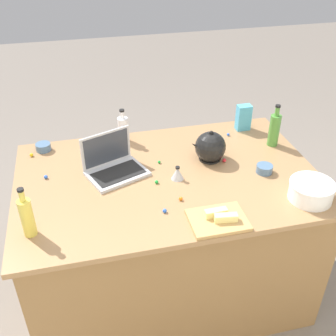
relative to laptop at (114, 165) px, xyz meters
The scene contains 24 objects.
ground_plane 0.99m from the laptop, 159.96° to the left, with size 12.00×12.00×0.00m, color slate.
island_counter 0.58m from the laptop, 159.96° to the left, with size 1.66×1.08×0.90m.
laptop is the anchor object (origin of this frame).
mixing_bowl_large 1.05m from the laptop, 153.14° to the left, with size 0.23×0.23×0.10m.
bottle_oil 0.60m from the laptop, 43.65° to the left, with size 0.06×0.06×0.25m.
bottle_olive 1.00m from the laptop, behind, with size 0.07×0.07×0.27m.
bottle_vinegar 0.36m from the laptop, 107.09° to the right, with size 0.06×0.06×0.22m.
kettle 0.56m from the laptop, behind, with size 0.21×0.18×0.20m.
cutting_board 0.68m from the laptop, 128.59° to the left, with size 0.27×0.21×0.02m, color tan.
butter_stick_left 0.66m from the laptop, 129.56° to the left, with size 0.11×0.04×0.04m, color #F4E58C.
butter_stick_right 0.72m from the laptop, 129.34° to the left, with size 0.11×0.04×0.04m, color #F4E58C.
ramekin_small 0.84m from the laptop, 166.38° to the left, with size 0.09×0.09×0.05m, color slate.
ramekin_medium 0.51m from the laptop, 41.09° to the right, with size 0.09×0.09×0.04m, color slate.
kitchen_timer 0.36m from the laptop, 156.28° to the left, with size 0.07×0.07×0.08m.
candy_bag 0.95m from the laptop, 160.80° to the right, with size 0.09×0.06×0.17m, color #4CA5CC.
candy_0 0.37m from the laptop, ahead, with size 0.02×0.02×0.02m, color blue.
candy_1 0.45m from the laptop, 131.51° to the left, with size 0.02×0.02×0.02m, color orange.
candy_2 0.54m from the laptop, 31.57° to the right, with size 0.02×0.02×0.02m, color yellow.
candy_3 0.27m from the laptop, 142.04° to the left, with size 0.02×0.02×0.02m, color green.
candy_4 0.58m from the laptop, behind, with size 0.02×0.02×0.02m, color red.
candy_5 0.27m from the laptop, behind, with size 0.02×0.02×0.02m, color green.
candy_6 0.45m from the laptop, 115.52° to the left, with size 0.02×0.02×0.02m, color blue.
candy_7 0.81m from the laptop, 162.21° to the right, with size 0.02×0.02×0.02m, color blue.
candy_8 0.64m from the laptop, behind, with size 0.02×0.02×0.02m, color red.
Camera 1 is at (0.43, 1.80, 2.18)m, focal length 43.57 mm.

